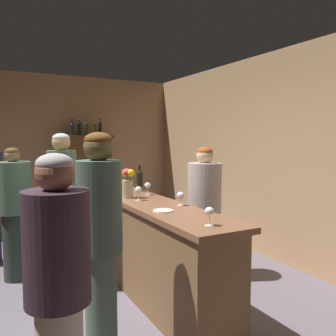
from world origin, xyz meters
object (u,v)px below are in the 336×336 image
object	(u,v)px
wine_bottle_chardonnay	(93,175)
patron_redhead	(14,209)
cheese_plate	(163,211)
wine_glass_rear	(148,186)
wine_bottle_syrah	(114,178)
display_cabinet	(88,179)
bartender	(204,207)
bar_counter	(144,244)
display_bottle_midright	(94,128)
flower_arrangement	(127,182)
display_bottle_right	(100,128)
wine_glass_spare	(138,191)
patron_near_entrance	(58,288)
display_bottle_left	(72,128)
patron_in_navy	(100,236)
wine_bottle_pinot	(140,180)
display_bottle_center	(86,128)
wine_glass_front	(209,212)
wine_glass_mid	(181,196)
patron_in_grey	(63,203)

from	to	relation	value
wine_bottle_chardonnay	patron_redhead	xyz separation A→B (m)	(-1.03, -0.37, -0.30)
wine_bottle_chardonnay	cheese_plate	world-z (taller)	wine_bottle_chardonnay
wine_glass_rear	wine_bottle_syrah	bearing A→B (deg)	103.01
display_cabinet	bartender	world-z (taller)	display_cabinet
bar_counter	display_bottle_midright	distance (m)	3.24
flower_arrangement	patron_redhead	size ratio (longest dim) A/B	0.21
wine_bottle_chardonnay	display_bottle_right	bearing A→B (deg)	69.21
wine_glass_rear	wine_glass_spare	xyz separation A→B (m)	(-0.24, -0.29, 0.00)
patron_near_entrance	display_bottle_left	bearing A→B (deg)	43.25
wine_bottle_chardonnay	patron_in_navy	xyz separation A→B (m)	(-0.62, -2.31, -0.19)
bar_counter	wine_glass_spare	xyz separation A→B (m)	(-0.08, -0.05, 0.59)
bar_counter	flower_arrangement	world-z (taller)	flower_arrangement
wine_bottle_pinot	patron_in_navy	world-z (taller)	patron_in_navy
display_bottle_left	patron_in_navy	xyz separation A→B (m)	(-0.74, -3.97, -0.87)
wine_glass_spare	cheese_plate	distance (m)	0.61
wine_bottle_pinot	patron_near_entrance	distance (m)	2.54
display_bottle_midright	patron_redhead	xyz separation A→B (m)	(-1.55, -2.02, -0.99)
wine_bottle_syrah	wine_bottle_pinot	bearing A→B (deg)	-65.31
wine_bottle_pinot	bartender	distance (m)	0.86
display_cabinet	bartender	size ratio (longest dim) A/B	1.10
wine_bottle_chardonnay	display_bottle_center	bearing A→B (deg)	77.23
wine_bottle_syrah	display_bottle_left	bearing A→B (deg)	91.73
display_cabinet	cheese_plate	distance (m)	3.61
wine_bottle_syrah	display_bottle_center	world-z (taller)	display_bottle_center
display_bottle_right	patron_near_entrance	xyz separation A→B (m)	(-1.65, -4.53, -0.96)
wine_bottle_syrah	patron_near_entrance	world-z (taller)	patron_near_entrance
wine_bottle_pinot	display_bottle_left	bearing A→B (deg)	95.90
wine_glass_front	patron_near_entrance	bearing A→B (deg)	-165.25
bar_counter	display_bottle_center	bearing A→B (deg)	86.21
flower_arrangement	patron_in_navy	bearing A→B (deg)	-119.94
wine_glass_front	display_bottle_left	bearing A→B (deg)	90.39
bar_counter	display_cabinet	distance (m)	2.98
bar_counter	cheese_plate	world-z (taller)	cheese_plate
wine_bottle_chardonnay	patron_redhead	distance (m)	1.13
wine_glass_spare	display_bottle_left	distance (m)	3.08
display_bottle_center	display_bottle_right	size ratio (longest dim) A/B	0.95
display_bottle_left	display_bottle_midright	world-z (taller)	display_bottle_left
wine_bottle_pinot	display_bottle_right	distance (m)	2.53
wine_glass_spare	cheese_plate	size ratio (longest dim) A/B	0.83
bar_counter	wine_bottle_chardonnay	xyz separation A→B (m)	(-0.18, 1.29, 0.63)
bartender	wine_bottle_pinot	bearing A→B (deg)	-47.11
flower_arrangement	wine_glass_mid	bearing A→B (deg)	-65.60
display_bottle_midright	patron_in_grey	bearing A→B (deg)	-113.72
wine_bottle_pinot	display_bottle_left	distance (m)	2.52
display_bottle_right	flower_arrangement	bearing A→B (deg)	-101.56
display_cabinet	cheese_plate	world-z (taller)	display_cabinet
wine_bottle_syrah	wine_glass_mid	xyz separation A→B (m)	(0.18, -1.43, -0.04)
display_cabinet	display_bottle_center	xyz separation A→B (m)	(-0.00, 0.00, 0.94)
display_bottle_midright	cheese_plate	bearing A→B (deg)	-97.08
wine_bottle_pinot	display_bottle_midright	size ratio (longest dim) A/B	1.12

